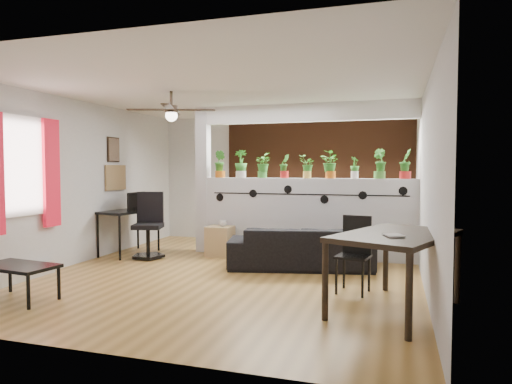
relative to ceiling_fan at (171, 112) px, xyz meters
name	(u,v)px	position (x,y,z in m)	size (l,w,h in m)	color
room_shell	(232,183)	(0.80, 0.30, -1.01)	(6.30, 7.10, 2.90)	olive
partition_wall	(307,218)	(1.60, 1.80, -1.64)	(3.60, 0.18, 1.35)	#BCBCC1
ceiling_header	(307,113)	(1.60, 1.80, 0.14)	(3.60, 0.18, 0.30)	silver
pier_column	(203,180)	(-0.31, 1.80, -1.01)	(0.22, 0.20, 2.60)	#BCBCC1
brick_panel	(321,179)	(1.60, 3.27, -1.01)	(3.90, 0.05, 2.60)	#AB5931
vine_decal	(306,194)	(1.60, 1.70, -1.23)	(3.31, 0.01, 0.30)	black
window_assembly	(23,169)	(-1.76, -0.90, -0.81)	(0.09, 1.30, 1.55)	white
baseboard_heater	(26,274)	(-1.74, -0.90, -2.22)	(0.08, 1.00, 0.18)	beige
corkboard	(116,178)	(-1.78, 1.25, -0.96)	(0.03, 0.60, 0.45)	olive
framed_art	(113,150)	(-1.78, 1.20, -0.46)	(0.03, 0.34, 0.44)	#8C7259
ceiling_fan	(171,112)	(0.00, 0.00, 0.00)	(1.19, 1.19, 0.43)	black
potted_plant_0	(220,163)	(0.02, 1.80, -0.71)	(0.32, 0.30, 0.49)	orange
potted_plant_1	(241,163)	(0.42, 1.80, -0.71)	(0.33, 0.32, 0.49)	silver
potted_plant_2	(262,165)	(0.81, 1.80, -0.73)	(0.27, 0.29, 0.44)	#398932
potted_plant_3	(284,165)	(1.21, 1.80, -0.75)	(0.26, 0.26, 0.40)	red
potted_plant_4	(307,166)	(1.60, 1.80, -0.75)	(0.25, 0.25, 0.40)	#E1BA4F
potted_plant_5	(331,164)	(1.99, 1.80, -0.72)	(0.31, 0.30, 0.46)	orange
potted_plant_6	(355,167)	(2.39, 1.80, -0.77)	(0.22, 0.22, 0.36)	white
potted_plant_7	(380,163)	(2.79, 1.80, -0.71)	(0.33, 0.33, 0.49)	#499134
potted_plant_8	(405,163)	(3.18, 1.80, -0.71)	(0.29, 0.31, 0.48)	red
sofa	(300,248)	(1.66, 0.95, -2.01)	(2.06, 0.81, 0.60)	black
cube_shelf	(220,241)	(0.15, 1.46, -2.06)	(0.42, 0.38, 0.52)	#A48656
cup	(223,223)	(0.20, 1.46, -1.74)	(0.14, 0.14, 0.11)	gray
computer_desk	(129,214)	(-1.45, 1.16, -1.61)	(0.73, 1.16, 0.78)	black
monitor	(134,205)	(-1.45, 1.31, -1.45)	(0.05, 0.30, 0.17)	black
office_chair	(149,229)	(-0.95, 0.97, -1.83)	(0.57, 0.58, 1.09)	black
dining_table	(396,241)	(3.05, -0.83, -1.57)	(1.44, 1.77, 0.84)	black
book	(386,236)	(2.95, -1.13, -1.47)	(0.17, 0.23, 0.02)	gray
folding_chair	(355,247)	(2.57, -0.15, -1.76)	(0.44, 0.44, 0.93)	black
coffee_table	(18,268)	(-1.09, -1.68, -1.95)	(0.93, 0.59, 0.41)	black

